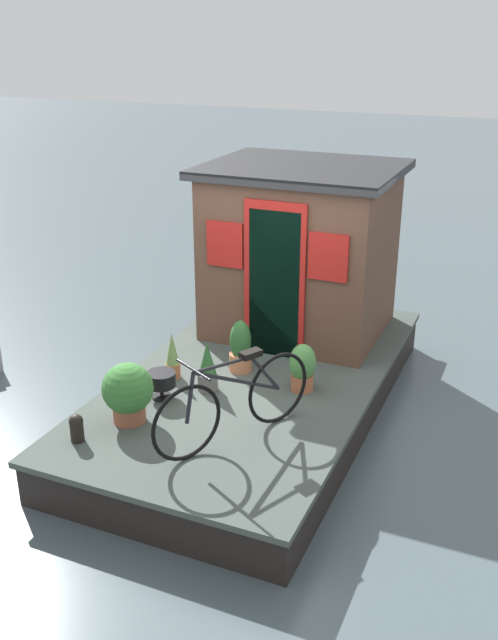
{
  "coord_description": "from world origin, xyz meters",
  "views": [
    {
      "loc": [
        -6.47,
        -2.72,
        4.0
      ],
      "look_at": [
        -0.2,
        0.0,
        1.18
      ],
      "focal_mm": 40.03,
      "sensor_mm": 36.0,
      "label": 1
    }
  ],
  "objects_px": {
    "mooring_bollard": "(77,427)",
    "potted_plant_fern": "(128,392)",
    "potted_plant_mint": "(303,367)",
    "charcoal_grill": "(161,380)",
    "potted_plant_rosemary": "(240,348)",
    "houseboat_cabin": "(300,249)",
    "bicycle": "(235,401)",
    "potted_plant_lavender": "(207,368)",
    "potted_plant_geranium": "(172,356)"
  },
  "relations": [
    {
      "from": "potted_plant_lavender",
      "to": "mooring_bollard",
      "type": "bearing_deg",
      "value": 154.66
    },
    {
      "from": "potted_plant_lavender",
      "to": "potted_plant_rosemary",
      "type": "height_order",
      "value": "potted_plant_rosemary"
    },
    {
      "from": "potted_plant_geranium",
      "to": "mooring_bollard",
      "type": "distance_m",
      "value": 1.49
    },
    {
      "from": "houseboat_cabin",
      "to": "potted_plant_mint",
      "type": "bearing_deg",
      "value": -158.89
    },
    {
      "from": "potted_plant_mint",
      "to": "potted_plant_rosemary",
      "type": "height_order",
      "value": "potted_plant_rosemary"
    },
    {
      "from": "charcoal_grill",
      "to": "potted_plant_geranium",
      "type": "bearing_deg",
      "value": 14.56
    },
    {
      "from": "mooring_bollard",
      "to": "potted_plant_rosemary",
      "type": "bearing_deg",
      "value": -22.06
    },
    {
      "from": "houseboat_cabin",
      "to": "bicycle",
      "type": "xyz_separation_m",
      "value": [
        -2.69,
        -0.35,
        -0.64
      ]
    },
    {
      "from": "charcoal_grill",
      "to": "mooring_bollard",
      "type": "xyz_separation_m",
      "value": [
        -1.03,
        0.29,
        -0.05
      ]
    },
    {
      "from": "potted_plant_fern",
      "to": "charcoal_grill",
      "type": "xyz_separation_m",
      "value": [
        0.53,
        -0.05,
        -0.12
      ]
    },
    {
      "from": "mooring_bollard",
      "to": "potted_plant_fern",
      "type": "bearing_deg",
      "value": -25.98
    },
    {
      "from": "potted_plant_fern",
      "to": "potted_plant_geranium",
      "type": "distance_m",
      "value": 0.98
    },
    {
      "from": "potted_plant_rosemary",
      "to": "potted_plant_geranium",
      "type": "relative_size",
      "value": 1.13
    },
    {
      "from": "bicycle",
      "to": "houseboat_cabin",
      "type": "bearing_deg",
      "value": 7.41
    },
    {
      "from": "potted_plant_geranium",
      "to": "charcoal_grill",
      "type": "height_order",
      "value": "potted_plant_geranium"
    },
    {
      "from": "potted_plant_fern",
      "to": "potted_plant_geranium",
      "type": "height_order",
      "value": "potted_plant_fern"
    },
    {
      "from": "potted_plant_lavender",
      "to": "potted_plant_mint",
      "type": "relative_size",
      "value": 1.05
    },
    {
      "from": "potted_plant_lavender",
      "to": "potted_plant_geranium",
      "type": "height_order",
      "value": "potted_plant_lavender"
    },
    {
      "from": "bicycle",
      "to": "potted_plant_geranium",
      "type": "distance_m",
      "value": 1.43
    },
    {
      "from": "potted_plant_geranium",
      "to": "bicycle",
      "type": "bearing_deg",
      "value": -127.54
    },
    {
      "from": "houseboat_cabin",
      "to": "potted_plant_rosemary",
      "type": "relative_size",
      "value": 3.76
    },
    {
      "from": "houseboat_cabin",
      "to": "potted_plant_geranium",
      "type": "height_order",
      "value": "houseboat_cabin"
    },
    {
      "from": "houseboat_cabin",
      "to": "potted_plant_fern",
      "type": "distance_m",
      "value": 2.98
    },
    {
      "from": "potted_plant_fern",
      "to": "charcoal_grill",
      "type": "distance_m",
      "value": 0.55
    },
    {
      "from": "potted_plant_geranium",
      "to": "charcoal_grill",
      "type": "distance_m",
      "value": 0.46
    },
    {
      "from": "houseboat_cabin",
      "to": "bicycle",
      "type": "height_order",
      "value": "houseboat_cabin"
    },
    {
      "from": "potted_plant_lavender",
      "to": "potted_plant_rosemary",
      "type": "distance_m",
      "value": 0.56
    },
    {
      "from": "potted_plant_fern",
      "to": "charcoal_grill",
      "type": "height_order",
      "value": "potted_plant_fern"
    },
    {
      "from": "potted_plant_geranium",
      "to": "potted_plant_lavender",
      "type": "bearing_deg",
      "value": -102.6
    },
    {
      "from": "bicycle",
      "to": "potted_plant_fern",
      "type": "bearing_deg",
      "value": 95.75
    },
    {
      "from": "potted_plant_geranium",
      "to": "charcoal_grill",
      "type": "xyz_separation_m",
      "value": [
        -0.44,
        -0.12,
        -0.05
      ]
    },
    {
      "from": "potted_plant_mint",
      "to": "mooring_bollard",
      "type": "bearing_deg",
      "value": 138.61
    },
    {
      "from": "charcoal_grill",
      "to": "potted_plant_fern",
      "type": "bearing_deg",
      "value": 174.7
    },
    {
      "from": "bicycle",
      "to": "potted_plant_rosemary",
      "type": "height_order",
      "value": "bicycle"
    },
    {
      "from": "potted_plant_lavender",
      "to": "mooring_bollard",
      "type": "distance_m",
      "value": 1.52
    },
    {
      "from": "houseboat_cabin",
      "to": "bicycle",
      "type": "bearing_deg",
      "value": -172.59
    },
    {
      "from": "potted_plant_rosemary",
      "to": "mooring_bollard",
      "type": "relative_size",
      "value": 2.19
    },
    {
      "from": "bicycle",
      "to": "potted_plant_mint",
      "type": "bearing_deg",
      "value": -11.91
    },
    {
      "from": "houseboat_cabin",
      "to": "mooring_bollard",
      "type": "distance_m",
      "value": 3.55
    },
    {
      "from": "bicycle",
      "to": "charcoal_grill",
      "type": "distance_m",
      "value": 1.12
    },
    {
      "from": "charcoal_grill",
      "to": "potted_plant_lavender",
      "type": "bearing_deg",
      "value": -46.45
    },
    {
      "from": "potted_plant_mint",
      "to": "charcoal_grill",
      "type": "height_order",
      "value": "potted_plant_mint"
    },
    {
      "from": "houseboat_cabin",
      "to": "mooring_bollard",
      "type": "height_order",
      "value": "houseboat_cabin"
    },
    {
      "from": "potted_plant_lavender",
      "to": "potted_plant_fern",
      "type": "xyz_separation_m",
      "value": [
        -0.87,
        0.41,
        0.06
      ]
    },
    {
      "from": "potted_plant_lavender",
      "to": "potted_plant_mint",
      "type": "xyz_separation_m",
      "value": [
        0.39,
        -0.9,
        0.01
      ]
    },
    {
      "from": "potted_plant_fern",
      "to": "mooring_bollard",
      "type": "bearing_deg",
      "value": 154.02
    },
    {
      "from": "bicycle",
      "to": "potted_plant_fern",
      "type": "distance_m",
      "value": 1.07
    },
    {
      "from": "potted_plant_mint",
      "to": "charcoal_grill",
      "type": "distance_m",
      "value": 1.46
    },
    {
      "from": "bicycle",
      "to": "potted_plant_mint",
      "type": "relative_size",
      "value": 3.02
    },
    {
      "from": "potted_plant_mint",
      "to": "potted_plant_geranium",
      "type": "xyz_separation_m",
      "value": [
        -0.29,
        1.37,
        -0.01
      ]
    }
  ]
}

